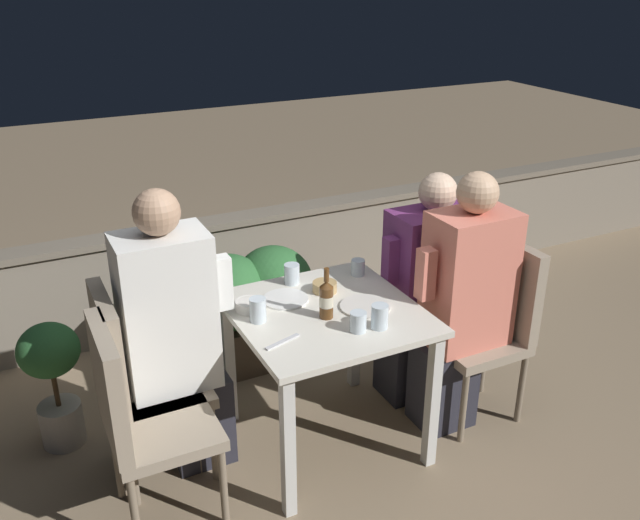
{
  "coord_description": "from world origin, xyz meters",
  "views": [
    {
      "loc": [
        -1.2,
        -2.37,
        2.14
      ],
      "look_at": [
        0.0,
        0.06,
        0.93
      ],
      "focal_mm": 38.0,
      "sensor_mm": 36.0,
      "label": 1
    }
  ],
  "objects_px": {
    "chair_left_far": "(133,372)",
    "potted_plant": "(53,373)",
    "chair_left_near": "(136,411)",
    "person_white_polo": "(176,335)",
    "beer_bottle": "(326,299)",
    "chair_right_near": "(492,315)",
    "chair_right_far": "(457,291)",
    "person_coral_top": "(462,303)",
    "person_purple_stripe": "(426,288)"
  },
  "relations": [
    {
      "from": "chair_left_far",
      "to": "chair_right_near",
      "type": "bearing_deg",
      "value": -9.28
    },
    {
      "from": "person_white_polo",
      "to": "person_purple_stripe",
      "type": "relative_size",
      "value": 1.1
    },
    {
      "from": "chair_left_near",
      "to": "beer_bottle",
      "type": "xyz_separation_m",
      "value": [
        0.86,
        0.07,
        0.26
      ]
    },
    {
      "from": "chair_right_near",
      "to": "potted_plant",
      "type": "xyz_separation_m",
      "value": [
        -1.99,
        0.67,
        -0.15
      ]
    },
    {
      "from": "chair_left_near",
      "to": "chair_right_far",
      "type": "xyz_separation_m",
      "value": [
        1.74,
        0.29,
        0.0
      ]
    },
    {
      "from": "chair_left_far",
      "to": "potted_plant",
      "type": "distance_m",
      "value": 0.52
    },
    {
      "from": "chair_right_far",
      "to": "person_purple_stripe",
      "type": "relative_size",
      "value": 0.76
    },
    {
      "from": "chair_left_near",
      "to": "chair_right_near",
      "type": "bearing_deg",
      "value": 0.06
    },
    {
      "from": "beer_bottle",
      "to": "potted_plant",
      "type": "height_order",
      "value": "beer_bottle"
    },
    {
      "from": "chair_left_near",
      "to": "chair_right_far",
      "type": "bearing_deg",
      "value": 9.48
    },
    {
      "from": "person_white_polo",
      "to": "person_coral_top",
      "type": "bearing_deg",
      "value": -12.03
    },
    {
      "from": "person_white_polo",
      "to": "beer_bottle",
      "type": "xyz_separation_m",
      "value": [
        0.61,
        -0.21,
        0.13
      ]
    },
    {
      "from": "person_coral_top",
      "to": "beer_bottle",
      "type": "bearing_deg",
      "value": 174.73
    },
    {
      "from": "beer_bottle",
      "to": "person_coral_top",
      "type": "bearing_deg",
      "value": -5.27
    },
    {
      "from": "chair_right_near",
      "to": "person_coral_top",
      "type": "bearing_deg",
      "value": 180.0
    },
    {
      "from": "person_coral_top",
      "to": "person_purple_stripe",
      "type": "distance_m",
      "value": 0.29
    },
    {
      "from": "chair_right_far",
      "to": "person_purple_stripe",
      "type": "bearing_deg",
      "value": 180.0
    },
    {
      "from": "chair_right_near",
      "to": "chair_right_far",
      "type": "xyz_separation_m",
      "value": [
        0.0,
        0.29,
        0.0
      ]
    },
    {
      "from": "person_white_polo",
      "to": "beer_bottle",
      "type": "distance_m",
      "value": 0.66
    },
    {
      "from": "potted_plant",
      "to": "person_white_polo",
      "type": "bearing_deg",
      "value": -38.24
    },
    {
      "from": "person_white_polo",
      "to": "chair_left_near",
      "type": "bearing_deg",
      "value": -131.53
    },
    {
      "from": "person_white_polo",
      "to": "potted_plant",
      "type": "xyz_separation_m",
      "value": [
        -0.5,
        0.39,
        -0.28
      ]
    },
    {
      "from": "potted_plant",
      "to": "chair_left_near",
      "type": "bearing_deg",
      "value": -69.47
    },
    {
      "from": "potted_plant",
      "to": "person_purple_stripe",
      "type": "bearing_deg",
      "value": -11.95
    },
    {
      "from": "chair_left_far",
      "to": "chair_right_near",
      "type": "height_order",
      "value": "same"
    },
    {
      "from": "chair_left_near",
      "to": "person_white_polo",
      "type": "bearing_deg",
      "value": 48.47
    },
    {
      "from": "chair_right_near",
      "to": "person_coral_top",
      "type": "distance_m",
      "value": 0.23
    },
    {
      "from": "person_purple_stripe",
      "to": "chair_left_far",
      "type": "bearing_deg",
      "value": -179.51
    },
    {
      "from": "beer_bottle",
      "to": "chair_left_near",
      "type": "bearing_deg",
      "value": -175.66
    },
    {
      "from": "chair_left_far",
      "to": "person_white_polo",
      "type": "xyz_separation_m",
      "value": [
        0.2,
        -0.0,
        0.13
      ]
    },
    {
      "from": "potted_plant",
      "to": "beer_bottle",
      "type": "bearing_deg",
      "value": -28.63
    },
    {
      "from": "chair_left_near",
      "to": "chair_left_far",
      "type": "height_order",
      "value": "same"
    },
    {
      "from": "chair_left_far",
      "to": "person_white_polo",
      "type": "distance_m",
      "value": 0.24
    },
    {
      "from": "person_coral_top",
      "to": "potted_plant",
      "type": "distance_m",
      "value": 1.93
    },
    {
      "from": "chair_left_far",
      "to": "potted_plant",
      "type": "height_order",
      "value": "chair_left_far"
    },
    {
      "from": "chair_left_far",
      "to": "person_coral_top",
      "type": "xyz_separation_m",
      "value": [
        1.49,
        -0.28,
        0.11
      ]
    },
    {
      "from": "chair_right_near",
      "to": "person_purple_stripe",
      "type": "distance_m",
      "value": 0.36
    },
    {
      "from": "person_white_polo",
      "to": "chair_right_far",
      "type": "bearing_deg",
      "value": 0.49
    },
    {
      "from": "chair_left_near",
      "to": "person_coral_top",
      "type": "xyz_separation_m",
      "value": [
        1.54,
        0.0,
        0.11
      ]
    },
    {
      "from": "person_white_polo",
      "to": "person_purple_stripe",
      "type": "bearing_deg",
      "value": 0.56
    },
    {
      "from": "chair_right_near",
      "to": "potted_plant",
      "type": "bearing_deg",
      "value": 161.45
    },
    {
      "from": "person_coral_top",
      "to": "person_white_polo",
      "type": "bearing_deg",
      "value": 167.97
    },
    {
      "from": "chair_left_far",
      "to": "person_purple_stripe",
      "type": "relative_size",
      "value": 0.76
    },
    {
      "from": "person_white_polo",
      "to": "person_coral_top",
      "type": "height_order",
      "value": "person_white_polo"
    },
    {
      "from": "chair_right_near",
      "to": "person_purple_stripe",
      "type": "height_order",
      "value": "person_purple_stripe"
    },
    {
      "from": "chair_left_far",
      "to": "person_coral_top",
      "type": "height_order",
      "value": "person_coral_top"
    },
    {
      "from": "beer_bottle",
      "to": "chair_right_near",
      "type": "bearing_deg",
      "value": -4.1
    },
    {
      "from": "person_coral_top",
      "to": "chair_right_far",
      "type": "bearing_deg",
      "value": 55.56
    },
    {
      "from": "person_coral_top",
      "to": "person_purple_stripe",
      "type": "bearing_deg",
      "value": 90.37
    },
    {
      "from": "person_purple_stripe",
      "to": "potted_plant",
      "type": "relative_size",
      "value": 1.89
    }
  ]
}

